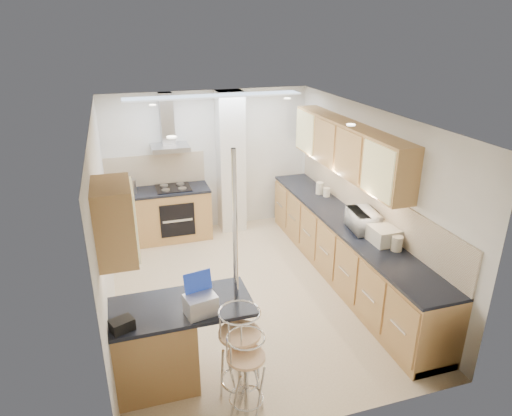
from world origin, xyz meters
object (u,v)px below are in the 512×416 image
object	(u,v)px
bar_stool_near	(246,377)
bar_stool_end	(240,356)
microwave	(364,221)
bread_bin	(383,235)
laptop	(201,305)

from	to	relation	value
bar_stool_near	bar_stool_end	xyz separation A→B (m)	(0.00, 0.22, 0.06)
microwave	bar_stool_end	distance (m)	2.69
microwave	bar_stool_end	xyz separation A→B (m)	(-2.16, -1.51, -0.53)
bar_stool_near	bread_bin	xyz separation A→B (m)	(2.22, 1.33, 0.56)
laptop	bread_bin	world-z (taller)	laptop
microwave	laptop	size ratio (longest dim) A/B	1.73
microwave	laptop	xyz separation A→B (m)	(-2.48, -1.28, -0.02)
microwave	bread_bin	distance (m)	0.41
bar_stool_end	bread_bin	xyz separation A→B (m)	(2.22, 1.11, 0.49)
bread_bin	bar_stool_end	bearing A→B (deg)	-154.16
laptop	bar_stool_end	bearing A→B (deg)	-47.24
bar_stool_near	bread_bin	size ratio (longest dim) A/B	2.35
microwave	bar_stool_near	world-z (taller)	microwave
laptop	bread_bin	size ratio (longest dim) A/B	0.73
bread_bin	laptop	bearing A→B (deg)	-161.67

